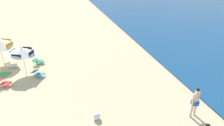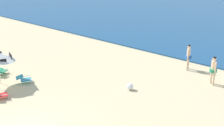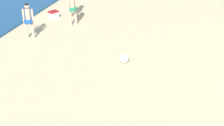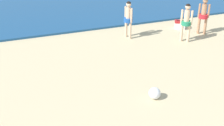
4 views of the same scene
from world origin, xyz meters
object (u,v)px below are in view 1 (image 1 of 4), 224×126
(beach_ball, at_px, (97,116))
(person_wading_in, at_px, (195,100))
(lounge_chair_under_umbrella, at_px, (38,61))
(lounge_chair_spare_folded, at_px, (11,65))
(lounge_chair_facing_sea, at_px, (3,82))
(beach_umbrella_striped_main, at_px, (22,51))
(lounge_chair_beside_umbrella, at_px, (38,73))

(beach_ball, bearing_deg, person_wading_in, 77.90)
(lounge_chair_under_umbrella, bearing_deg, person_wading_in, 43.84)
(lounge_chair_under_umbrella, distance_m, lounge_chair_spare_folded, 1.99)
(lounge_chair_facing_sea, height_order, beach_ball, lounge_chair_facing_sea)
(lounge_chair_under_umbrella, xyz_separation_m, lounge_chair_spare_folded, (0.19, -1.98, 0.00))
(beach_umbrella_striped_main, bearing_deg, lounge_chair_facing_sea, -34.45)
(lounge_chair_beside_umbrella, xyz_separation_m, beach_ball, (5.40, 3.25, -0.09))
(beach_umbrella_striped_main, xyz_separation_m, lounge_chair_beside_umbrella, (0.97, 0.94, -1.46))
(lounge_chair_beside_umbrella, relative_size, lounge_chair_spare_folded, 1.04)
(lounge_chair_spare_folded, bearing_deg, lounge_chair_facing_sea, 0.66)
(lounge_chair_beside_umbrella, bearing_deg, person_wading_in, 51.67)
(beach_umbrella_striped_main, xyz_separation_m, lounge_chair_spare_folded, (-1.04, -1.19, -1.46))
(beach_umbrella_striped_main, height_order, beach_ball, beach_umbrella_striped_main)
(lounge_chair_under_umbrella, relative_size, lounge_chair_facing_sea, 0.98)
(beach_umbrella_striped_main, relative_size, lounge_chair_spare_folded, 2.72)
(lounge_chair_under_umbrella, relative_size, lounge_chair_spare_folded, 1.03)
(lounge_chair_beside_umbrella, distance_m, lounge_chair_facing_sea, 2.21)
(lounge_chair_under_umbrella, height_order, lounge_chair_spare_folded, same)
(beach_ball, bearing_deg, lounge_chair_facing_sea, -131.29)
(lounge_chair_under_umbrella, distance_m, lounge_chair_beside_umbrella, 2.21)
(beach_umbrella_striped_main, height_order, lounge_chair_facing_sea, beach_umbrella_striped_main)
(lounge_chair_facing_sea, distance_m, beach_ball, 7.11)
(lounge_chair_beside_umbrella, relative_size, lounge_chair_facing_sea, 0.99)
(lounge_chair_spare_folded, bearing_deg, lounge_chair_beside_umbrella, 46.55)
(lounge_chair_facing_sea, bearing_deg, beach_umbrella_striped_main, 145.55)
(lounge_chair_beside_umbrella, bearing_deg, lounge_chair_facing_sea, -71.18)
(beach_umbrella_striped_main, bearing_deg, lounge_chair_spare_folded, -131.26)
(lounge_chair_under_umbrella, distance_m, beach_ball, 8.33)
(beach_umbrella_striped_main, distance_m, lounge_chair_spare_folded, 2.15)
(lounge_chair_beside_umbrella, bearing_deg, beach_ball, 31.01)
(lounge_chair_beside_umbrella, relative_size, beach_ball, 2.59)
(beach_ball, bearing_deg, lounge_chair_under_umbrella, -155.93)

